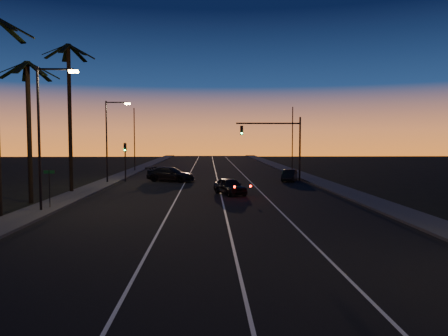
{
  "coord_description": "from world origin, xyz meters",
  "views": [
    {
      "loc": [
        -0.55,
        -7.41,
        4.53
      ],
      "look_at": [
        0.54,
        22.45,
        2.59
      ],
      "focal_mm": 35.0,
      "sensor_mm": 36.0,
      "label": 1
    }
  ],
  "objects_px": {
    "signal_mast": "(279,137)",
    "cross_car": "(171,174)",
    "right_car": "(289,175)",
    "lead_car": "(230,186)"
  },
  "relations": [
    {
      "from": "signal_mast",
      "to": "right_car",
      "type": "bearing_deg",
      "value": -23.64
    },
    {
      "from": "signal_mast",
      "to": "cross_car",
      "type": "bearing_deg",
      "value": -179.07
    },
    {
      "from": "lead_car",
      "to": "cross_car",
      "type": "bearing_deg",
      "value": 117.0
    },
    {
      "from": "cross_car",
      "to": "right_car",
      "type": "bearing_deg",
      "value": -1.39
    },
    {
      "from": "signal_mast",
      "to": "lead_car",
      "type": "relative_size",
      "value": 1.5
    },
    {
      "from": "right_car",
      "to": "cross_car",
      "type": "xyz_separation_m",
      "value": [
        -12.89,
        0.31,
        0.15
      ]
    },
    {
      "from": "signal_mast",
      "to": "right_car",
      "type": "distance_m",
      "value": 4.32
    },
    {
      "from": "signal_mast",
      "to": "cross_car",
      "type": "distance_m",
      "value": 12.4
    },
    {
      "from": "lead_car",
      "to": "right_car",
      "type": "xyz_separation_m",
      "value": [
        7.04,
        11.17,
        -0.05
      ]
    },
    {
      "from": "signal_mast",
      "to": "cross_car",
      "type": "height_order",
      "value": "signal_mast"
    }
  ]
}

